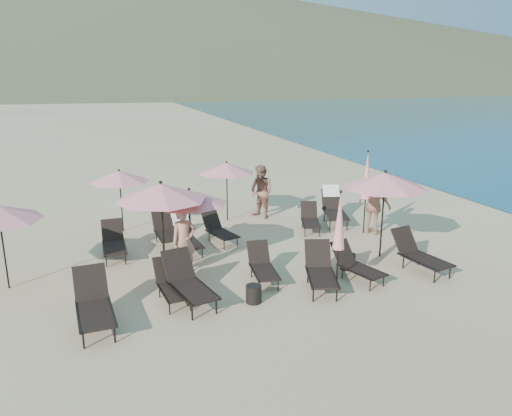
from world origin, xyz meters
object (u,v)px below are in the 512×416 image
object	(u,v)px
lounger_8	(186,235)
umbrella_open_2	(385,180)
lounger_12	(356,264)
umbrella_open_3	(119,176)
beachgoer_c	(374,206)
umbrella_open_1	(189,197)
side_table_0	(254,294)
lounger_5	(419,253)
umbrella_open_4	(227,168)
beachgoer_b	(261,192)
lounger_9	(219,230)
lounger_1	(171,284)
umbrella_closed_0	(339,222)
umbrella_open_0	(161,192)
umbrella_closed_1	(367,176)
lounger_4	(320,269)
side_table_1	(348,261)
lounger_7	(166,230)
beachgoer_a	(184,241)
lounger_11	(334,207)
lounger_10	(310,219)
lounger_6	(114,242)
lounger_2	(188,282)
lounger_0	(94,303)
lounger_3	(262,265)

from	to	relation	value
lounger_8	umbrella_open_2	bearing A→B (deg)	-28.71
lounger_12	umbrella_open_3	size ratio (longest dim) A/B	0.78
beachgoer_c	umbrella_open_1	bearing A→B (deg)	65.08
side_table_0	lounger_5	bearing A→B (deg)	4.38
umbrella_open_4	beachgoer_b	xyz separation A→B (m)	(1.24, -0.11, -0.93)
lounger_9	lounger_1	bearing A→B (deg)	-135.43
beachgoer_c	lounger_12	bearing A→B (deg)	109.91
lounger_5	umbrella_open_4	distance (m)	7.19
lounger_9	umbrella_closed_0	bearing A→B (deg)	-82.96
umbrella_open_0	umbrella_closed_1	xyz separation A→B (m)	(6.72, 1.24, -0.31)
lounger_4	side_table_1	bearing A→B (deg)	52.14
lounger_5	lounger_12	xyz separation A→B (m)	(-1.90, 0.01, -0.06)
lounger_7	beachgoer_a	xyz separation A→B (m)	(0.09, -2.48, 0.47)
umbrella_closed_1	lounger_11	bearing A→B (deg)	104.96
umbrella_open_1	side_table_0	size ratio (longest dim) A/B	5.21
lounger_12	umbrella_closed_0	distance (m)	1.60
lounger_10	umbrella_open_1	distance (m)	4.98
umbrella_closed_1	side_table_1	bearing A→B (deg)	-128.63
lounger_6	umbrella_open_1	distance (m)	2.83
umbrella_open_3	lounger_10	bearing A→B (deg)	-18.85
lounger_12	umbrella_open_0	distance (m)	5.27
lounger_8	umbrella_open_0	bearing A→B (deg)	-123.71
lounger_5	lounger_9	bearing A→B (deg)	129.12
lounger_5	lounger_9	size ratio (longest dim) A/B	1.16
umbrella_closed_0	umbrella_closed_1	size ratio (longest dim) A/B	0.91
lounger_2	umbrella_closed_1	world-z (taller)	umbrella_closed_1
lounger_0	lounger_3	size ratio (longest dim) A/B	1.22
lounger_11	lounger_8	bearing A→B (deg)	-151.33
lounger_7	beachgoer_b	world-z (taller)	beachgoer_b
side_table_0	lounger_8	bearing A→B (deg)	100.97
lounger_9	lounger_12	world-z (taller)	lounger_12
lounger_6	umbrella_open_4	xyz separation A→B (m)	(4.06, 2.36, 1.45)
lounger_2	umbrella_open_4	bearing A→B (deg)	54.66
lounger_4	umbrella_open_4	distance (m)	6.41
beachgoer_c	umbrella_open_0	bearing A→B (deg)	67.03
lounger_5	side_table_0	bearing A→B (deg)	175.40
lounger_5	lounger_11	world-z (taller)	lounger_11
lounger_10	lounger_1	bearing A→B (deg)	-125.58
lounger_0	lounger_5	distance (m)	8.27
lounger_4	beachgoer_b	xyz separation A→B (m)	(0.68, 6.11, 0.49)
lounger_2	umbrella_open_1	size ratio (longest dim) A/B	0.88
lounger_3	beachgoer_c	xyz separation A→B (m)	(4.69, 2.30, 0.55)
lounger_3	umbrella_open_0	world-z (taller)	umbrella_open_0
lounger_7	side_table_1	xyz separation A→B (m)	(4.28, -3.63, -0.22)
beachgoer_c	lounger_0	bearing A→B (deg)	79.12
umbrella_open_4	side_table_1	xyz separation A→B (m)	(1.80, -5.40, -1.68)
lounger_0	lounger_4	size ratio (longest dim) A/B	1.02
lounger_2	lounger_5	size ratio (longest dim) A/B	1.06
umbrella_open_4	side_table_1	bearing A→B (deg)	-71.61
beachgoer_a	umbrella_open_1	bearing A→B (deg)	50.92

